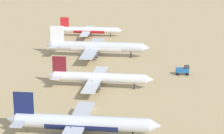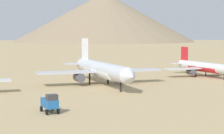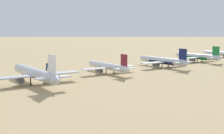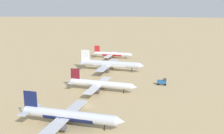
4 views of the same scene
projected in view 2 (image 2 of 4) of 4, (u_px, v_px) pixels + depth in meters
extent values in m
cylinder|color=silver|center=(102.00, 69.00, 126.13)|extent=(41.79, 5.18, 4.40)
cone|color=silver|center=(130.00, 76.00, 104.86)|extent=(3.79, 4.38, 4.31)
cone|color=silver|center=(82.00, 64.00, 147.18)|extent=(3.32, 4.02, 3.96)
cube|color=white|center=(85.00, 50.00, 142.85)|extent=(6.38, 0.52, 8.11)
cube|color=#B6BBC5|center=(84.00, 64.00, 143.88)|extent=(3.97, 13.97, 0.42)
cube|color=#B6BBC5|center=(100.00, 71.00, 127.82)|extent=(6.52, 39.50, 0.52)
cylinder|color=#4C4C54|center=(122.00, 76.00, 129.45)|extent=(4.92, 2.75, 2.66)
cylinder|color=#4C4C54|center=(79.00, 77.00, 124.70)|extent=(4.92, 2.75, 2.66)
cylinder|color=black|center=(121.00, 84.00, 111.50)|extent=(0.51, 0.51, 4.43)
cylinder|color=black|center=(108.00, 77.00, 130.08)|extent=(0.51, 0.51, 4.43)
cylinder|color=black|center=(90.00, 77.00, 128.03)|extent=(0.51, 0.51, 4.43)
cylinder|color=white|center=(102.00, 70.00, 126.16)|extent=(23.02, 4.84, 4.41)
cylinder|color=silver|center=(204.00, 67.00, 150.82)|extent=(31.19, 4.83, 3.28)
cone|color=silver|center=(180.00, 64.00, 166.30)|extent=(2.56, 3.07, 2.95)
cube|color=red|center=(184.00, 54.00, 163.12)|extent=(4.75, 0.54, 6.04)
cube|color=silver|center=(184.00, 63.00, 163.88)|extent=(3.28, 10.48, 0.31)
cube|color=silver|center=(202.00, 68.00, 152.06)|extent=(5.78, 29.52, 0.39)
cylinder|color=#4C4C54|center=(215.00, 71.00, 153.44)|extent=(3.72, 2.16, 1.98)
cylinder|color=#4C4C54|center=(191.00, 72.00, 149.60)|extent=(3.72, 2.16, 1.98)
cylinder|color=black|center=(224.00, 75.00, 140.06)|extent=(0.38, 0.38, 3.30)
cylinder|color=black|center=(206.00, 71.00, 153.81)|extent=(0.38, 0.38, 3.30)
cylinder|color=black|center=(196.00, 72.00, 152.14)|extent=(0.38, 0.38, 3.30)
cylinder|color=red|center=(204.00, 67.00, 150.84)|extent=(17.23, 4.14, 3.29)
cube|color=#1E5999|center=(50.00, 103.00, 82.20)|extent=(5.41, 2.83, 1.70)
cube|color=#333338|center=(52.00, 97.00, 80.55)|extent=(2.01, 2.25, 1.10)
cylinder|color=black|center=(58.00, 111.00, 81.01)|extent=(1.13, 0.46, 1.10)
cylinder|color=black|center=(47.00, 112.00, 80.04)|extent=(1.13, 0.46, 1.10)
cylinder|color=black|center=(52.00, 108.00, 84.58)|extent=(1.13, 0.46, 1.10)
cylinder|color=black|center=(41.00, 109.00, 83.61)|extent=(1.13, 0.46, 1.10)
cone|color=#8C775B|center=(104.00, 17.00, 788.71)|extent=(345.20, 345.20, 92.92)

